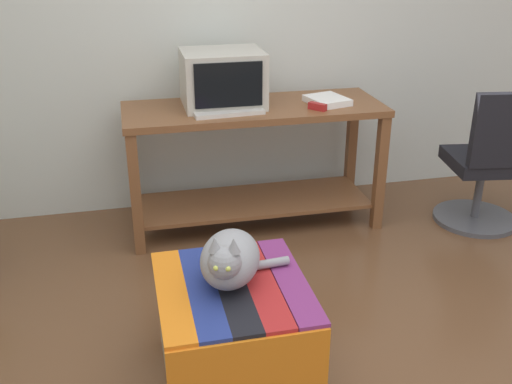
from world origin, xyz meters
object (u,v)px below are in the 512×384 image
object	(u,v)px
cat	(230,259)
desk	(254,145)
book	(327,100)
office_chair	(487,168)
stapler	(317,107)
ottoman_with_blanket	(233,332)
keyboard	(228,112)
tv_monitor	(223,79)

from	to	relation	value
cat	desk	bearing A→B (deg)	93.02
desk	book	distance (m)	0.52
cat	office_chair	bearing A→B (deg)	48.87
stapler	ottoman_with_blanket	bearing A→B (deg)	-160.74
keyboard	book	world-z (taller)	book
keyboard	tv_monitor	bearing A→B (deg)	84.18
tv_monitor	office_chair	distance (m)	1.70
keyboard	book	distance (m)	0.62
cat	stapler	bearing A→B (deg)	77.73
office_chair	stapler	size ratio (longest dim) A/B	8.09
book	ottoman_with_blanket	bearing A→B (deg)	-136.09
desk	tv_monitor	size ratio (longest dim) A/B	3.29
desk	book	bearing A→B (deg)	-5.51
tv_monitor	keyboard	world-z (taller)	tv_monitor
tv_monitor	ottoman_with_blanket	distance (m)	1.62
ottoman_with_blanket	cat	xyz separation A→B (m)	(-0.00, 0.02, 0.33)
desk	stapler	bearing A→B (deg)	-25.47
desk	keyboard	world-z (taller)	keyboard
desk	ottoman_with_blanket	size ratio (longest dim) A/B	2.32
keyboard	cat	bearing A→B (deg)	-104.78
tv_monitor	book	xyz separation A→B (m)	(0.61, -0.10, -0.14)
tv_monitor	book	world-z (taller)	tv_monitor
ottoman_with_blanket	stapler	bearing A→B (deg)	58.65
tv_monitor	keyboard	xyz separation A→B (m)	(-0.00, -0.18, -0.14)
tv_monitor	office_chair	bearing A→B (deg)	-14.53
desk	office_chair	world-z (taller)	office_chair
office_chair	stapler	bearing A→B (deg)	-1.77
ottoman_with_blanket	cat	world-z (taller)	cat
desk	cat	bearing A→B (deg)	-106.24
ottoman_with_blanket	book	bearing A→B (deg)	57.77
keyboard	stapler	bearing A→B (deg)	-8.57
desk	cat	distance (m)	1.42
keyboard	ottoman_with_blanket	bearing A→B (deg)	-104.53
ottoman_with_blanket	stapler	world-z (taller)	stapler
book	cat	xyz separation A→B (m)	(-0.85, -1.32, -0.23)
keyboard	ottoman_with_blanket	world-z (taller)	keyboard
cat	tv_monitor	bearing A→B (deg)	100.35
desk	book	world-z (taller)	book
keyboard	office_chair	size ratio (longest dim) A/B	0.45
ottoman_with_blanket	desk	bearing A→B (deg)	73.73
book	cat	distance (m)	1.58
keyboard	office_chair	world-z (taller)	office_chair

